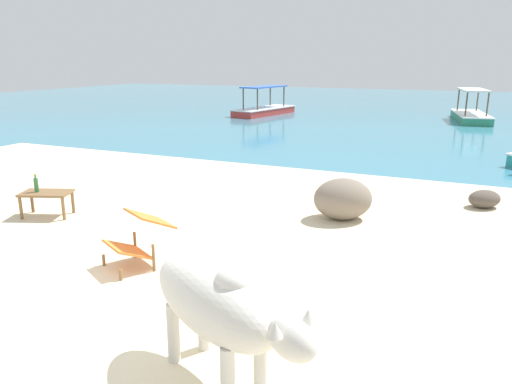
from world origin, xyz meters
name	(u,v)px	position (x,y,z in m)	size (l,w,h in m)	color
sand_beach	(91,307)	(0.00, 0.00, 0.02)	(18.00, 14.00, 0.04)	beige
water_surface	(400,111)	(0.00, 22.00, 0.00)	(60.00, 36.00, 0.03)	teal
cow	(217,303)	(1.76, -0.53, 0.71)	(1.75, 1.18, 1.02)	beige
low_bench_table	(46,196)	(-2.70, 2.03, 0.37)	(0.87, 0.68, 0.40)	brown
bottle	(36,185)	(-2.83, 1.97, 0.56)	(0.07, 0.07, 0.30)	#2D6B38
deck_chair_far	(139,235)	(-0.15, 1.04, 0.42)	(0.83, 0.93, 0.68)	brown
shore_rock_large	(343,199)	(1.64, 3.80, 0.36)	(0.91, 0.73, 0.65)	gray
shore_rock_medium	(484,199)	(3.69, 5.37, 0.19)	(0.57, 0.42, 0.30)	brown
shore_rock_small	(344,187)	(1.32, 5.21, 0.18)	(0.52, 0.51, 0.29)	#6B5B4C
boat_green	(471,114)	(3.29, 18.65, 0.29)	(1.76, 3.81, 1.29)	#338E66
boat_red	(264,109)	(-5.44, 17.37, 0.29)	(1.86, 3.83, 1.29)	#C63833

